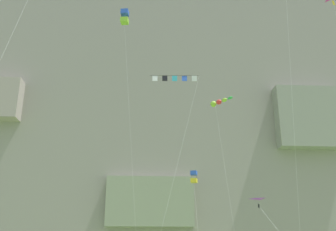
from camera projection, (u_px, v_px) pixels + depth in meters
cliff_face at (151, 97)px, 71.19m from camera, size 180.00×27.49×59.37m
kite_diamond_mid_left at (28, 0)px, 29.14m from camera, size 3.22×6.38×23.64m
kite_windsock_high_center at (218, 103)px, 45.35m from camera, size 2.38×5.15×19.86m
kite_delta_near_cliff at (332, 4)px, 45.72m from camera, size 2.16×2.28×31.27m
kite_banner_upper_left at (174, 84)px, 40.40m from camera, size 5.24×3.55×20.53m
kite_box_far_left at (194, 177)px, 47.56m from camera, size 0.93×4.31×12.38m
kite_box_low_right at (125, 17)px, 51.58m from camera, size 3.27×4.14×33.42m
kite_delta_upper_right at (263, 209)px, 29.09m from camera, size 3.36×5.37×6.47m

